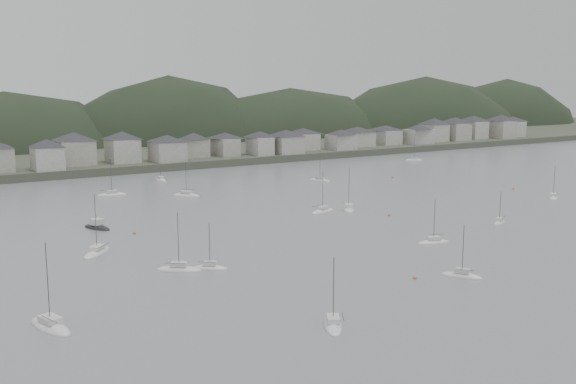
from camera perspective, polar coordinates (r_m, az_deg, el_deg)
ground at (r=112.35m, az=21.43°, el=-8.31°), size 900.00×900.00×0.00m
far_shore_land at (r=368.62m, az=-18.91°, el=4.02°), size 900.00×250.00×3.00m
forested_ridge at (r=346.58m, az=-16.99°, el=1.68°), size 851.55×103.94×102.57m
waterfront_town at (r=282.45m, az=-3.29°, el=4.47°), size 451.48×28.46×12.92m
moored_fleet at (r=153.15m, az=-4.84°, el=-2.97°), size 237.74×175.73×12.90m
motor_launch_far at (r=157.03m, az=-16.33°, el=-2.97°), size 5.81×8.78×3.97m
mooring_buoys at (r=151.91m, az=2.34°, el=-3.06°), size 173.01×114.42×0.70m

